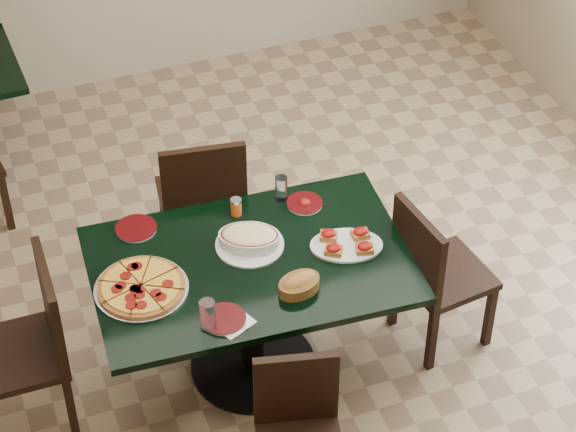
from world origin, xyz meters
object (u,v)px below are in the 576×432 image
object	(u,v)px
main_table	(251,289)
lasagna_casserole	(249,239)
bruschetta_platter	(346,243)
bread_basket	(299,284)
pepperoni_pizza	(141,287)
chair_left	(32,339)
chair_near	(299,428)
chair_right	(433,270)
chair_far	(203,198)

from	to	relation	value
main_table	lasagna_casserole	bearing A→B (deg)	75.61
lasagna_casserole	bruschetta_platter	bearing A→B (deg)	3.17
lasagna_casserole	bread_basket	distance (m)	0.39
bread_basket	main_table	bearing A→B (deg)	105.41
pepperoni_pizza	bruschetta_platter	distance (m)	1.01
main_table	chair_left	distance (m)	1.07
chair_near	chair_right	size ratio (longest dim) A/B	0.90
chair_far	pepperoni_pizza	xyz separation A→B (m)	(-0.52, -0.78, 0.23)
pepperoni_pizza	lasagna_casserole	size ratio (longest dim) A/B	1.24
main_table	chair_left	size ratio (longest dim) A/B	1.62
main_table	pepperoni_pizza	bearing A→B (deg)	-176.18
main_table	bruschetta_platter	distance (m)	0.52
pepperoni_pizza	lasagna_casserole	distance (m)	0.58
lasagna_casserole	bread_basket	xyz separation A→B (m)	(0.12, -0.37, -0.01)
chair_left	lasagna_casserole	size ratio (longest dim) A/B	2.73
chair_far	chair_right	size ratio (longest dim) A/B	1.07
lasagna_casserole	pepperoni_pizza	bearing A→B (deg)	-144.32
chair_far	lasagna_casserole	size ratio (longest dim) A/B	2.70
chair_near	bread_basket	size ratio (longest dim) A/B	3.38
chair_right	pepperoni_pizza	bearing A→B (deg)	77.47
chair_near	chair_left	xyz separation A→B (m)	(-1.02, 0.85, 0.10)
lasagna_casserole	main_table	bearing A→B (deg)	-83.40
bread_basket	pepperoni_pizza	bearing A→B (deg)	144.72
chair_near	pepperoni_pizza	bearing A→B (deg)	135.14
chair_right	lasagna_casserole	size ratio (longest dim) A/B	2.53
pepperoni_pizza	lasagna_casserole	xyz separation A→B (m)	(0.57, 0.11, 0.03)
pepperoni_pizza	chair_right	bearing A→B (deg)	-4.82
chair_near	bruschetta_platter	world-z (taller)	chair_near
chair_right	main_table	bearing A→B (deg)	74.49
chair_far	chair_near	xyz separation A→B (m)	(-0.04, -1.57, -0.09)
main_table	bruschetta_platter	world-z (taller)	bruschetta_platter
chair_far	bruschetta_platter	xyz separation A→B (m)	(0.49, -0.84, 0.23)
chair_near	bruschetta_platter	xyz separation A→B (m)	(0.52, 0.73, 0.33)
chair_left	bruschetta_platter	xyz separation A→B (m)	(1.54, -0.12, 0.23)
chair_left	bruschetta_platter	distance (m)	1.56
bread_basket	bruschetta_platter	distance (m)	0.38
chair_near	main_table	bearing A→B (deg)	99.85
bruschetta_platter	lasagna_casserole	bearing A→B (deg)	176.38
chair_far	bruschetta_platter	size ratio (longest dim) A/B	2.33
chair_near	lasagna_casserole	bearing A→B (deg)	98.04
main_table	pepperoni_pizza	size ratio (longest dim) A/B	3.56
chair_right	bruschetta_platter	world-z (taller)	chair_right
main_table	bruschetta_platter	size ratio (longest dim) A/B	3.81
main_table	chair_left	world-z (taller)	chair_left
main_table	lasagna_casserole	xyz separation A→B (m)	(0.04, 0.11, 0.23)
pepperoni_pizza	bread_basket	size ratio (longest dim) A/B	1.85
chair_near	lasagna_casserole	distance (m)	0.97
chair_near	bruschetta_platter	distance (m)	0.96
bruschetta_platter	chair_near	bearing A→B (deg)	-107.92
main_table	bruschetta_platter	bearing A→B (deg)	-3.81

